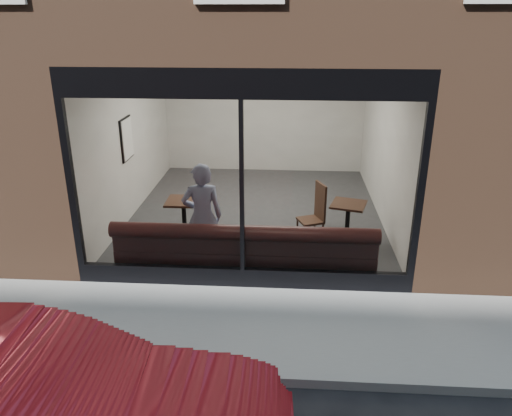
# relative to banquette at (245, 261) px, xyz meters

# --- Properties ---
(ground) EXTENTS (120.00, 120.00, 0.00)m
(ground) POSITION_rel_banquette_xyz_m (0.00, -2.45, -0.23)
(ground) COLOR black
(ground) RESTS_ON ground
(sidewalk_near) EXTENTS (40.00, 2.00, 0.01)m
(sidewalk_near) POSITION_rel_banquette_xyz_m (0.00, -1.45, -0.22)
(sidewalk_near) COLOR gray
(sidewalk_near) RESTS_ON ground
(kerb_near) EXTENTS (40.00, 0.10, 0.12)m
(kerb_near) POSITION_rel_banquette_xyz_m (0.00, -2.50, -0.17)
(kerb_near) COLOR gray
(kerb_near) RESTS_ON ground
(host_building_pier_left) EXTENTS (2.50, 12.00, 3.20)m
(host_building_pier_left) POSITION_rel_banquette_xyz_m (-3.75, 5.55, 1.38)
(host_building_pier_left) COLOR brown
(host_building_pier_left) RESTS_ON ground
(host_building_pier_right) EXTENTS (2.50, 12.00, 3.20)m
(host_building_pier_right) POSITION_rel_banquette_xyz_m (3.75, 5.55, 1.38)
(host_building_pier_right) COLOR brown
(host_building_pier_right) RESTS_ON ground
(host_building_backfill) EXTENTS (5.00, 6.00, 3.20)m
(host_building_backfill) POSITION_rel_banquette_xyz_m (0.00, 8.55, 1.38)
(host_building_backfill) COLOR brown
(host_building_backfill) RESTS_ON ground
(cafe_floor) EXTENTS (6.00, 6.00, 0.00)m
(cafe_floor) POSITION_rel_banquette_xyz_m (0.00, 2.55, -0.21)
(cafe_floor) COLOR #2D2D30
(cafe_floor) RESTS_ON ground
(cafe_ceiling) EXTENTS (6.00, 6.00, 0.00)m
(cafe_ceiling) POSITION_rel_banquette_xyz_m (0.00, 2.55, 2.97)
(cafe_ceiling) COLOR white
(cafe_ceiling) RESTS_ON host_building_upper
(cafe_wall_back) EXTENTS (5.00, 0.00, 5.00)m
(cafe_wall_back) POSITION_rel_banquette_xyz_m (0.00, 5.54, 1.37)
(cafe_wall_back) COLOR beige
(cafe_wall_back) RESTS_ON ground
(cafe_wall_left) EXTENTS (0.00, 6.00, 6.00)m
(cafe_wall_left) POSITION_rel_banquette_xyz_m (-2.49, 2.55, 1.37)
(cafe_wall_left) COLOR beige
(cafe_wall_left) RESTS_ON ground
(cafe_wall_right) EXTENTS (0.00, 6.00, 6.00)m
(cafe_wall_right) POSITION_rel_banquette_xyz_m (2.49, 2.55, 1.37)
(cafe_wall_right) COLOR beige
(cafe_wall_right) RESTS_ON ground
(storefront_kick) EXTENTS (5.00, 0.10, 0.30)m
(storefront_kick) POSITION_rel_banquette_xyz_m (0.00, -0.40, -0.08)
(storefront_kick) COLOR black
(storefront_kick) RESTS_ON ground
(storefront_header) EXTENTS (5.00, 0.10, 0.40)m
(storefront_header) POSITION_rel_banquette_xyz_m (0.00, -0.40, 2.77)
(storefront_header) COLOR black
(storefront_header) RESTS_ON host_building_upper
(storefront_mullion) EXTENTS (0.06, 0.10, 2.50)m
(storefront_mullion) POSITION_rel_banquette_xyz_m (0.00, -0.40, 1.32)
(storefront_mullion) COLOR black
(storefront_mullion) RESTS_ON storefront_kick
(storefront_glass) EXTENTS (4.80, 0.00, 4.80)m
(storefront_glass) POSITION_rel_banquette_xyz_m (0.00, -0.43, 1.33)
(storefront_glass) COLOR white
(storefront_glass) RESTS_ON storefront_kick
(banquette) EXTENTS (4.00, 0.55, 0.45)m
(banquette) POSITION_rel_banquette_xyz_m (0.00, 0.00, 0.00)
(banquette) COLOR #371514
(banquette) RESTS_ON cafe_floor
(person) EXTENTS (0.70, 0.52, 1.74)m
(person) POSITION_rel_banquette_xyz_m (-0.69, 0.21, 0.64)
(person) COLOR #8995BB
(person) RESTS_ON cafe_floor
(cafe_table_left) EXTENTS (0.61, 0.61, 0.04)m
(cafe_table_left) POSITION_rel_banquette_xyz_m (-1.20, 1.20, 0.52)
(cafe_table_left) COLOR #321C13
(cafe_table_left) RESTS_ON cafe_floor
(cafe_table_right) EXTENTS (0.71, 0.71, 0.04)m
(cafe_table_right) POSITION_rel_banquette_xyz_m (1.71, 1.24, 0.52)
(cafe_table_right) COLOR #321C13
(cafe_table_right) RESTS_ON cafe_floor
(cafe_chair_right) EXTENTS (0.55, 0.55, 0.04)m
(cafe_chair_right) POSITION_rel_banquette_xyz_m (1.08, 1.66, 0.01)
(cafe_chair_right) COLOR #321C13
(cafe_chair_right) RESTS_ON cafe_floor
(wall_poster) EXTENTS (0.02, 0.56, 0.75)m
(wall_poster) POSITION_rel_banquette_xyz_m (-2.45, 2.22, 1.38)
(wall_poster) COLOR white
(wall_poster) RESTS_ON cafe_wall_left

